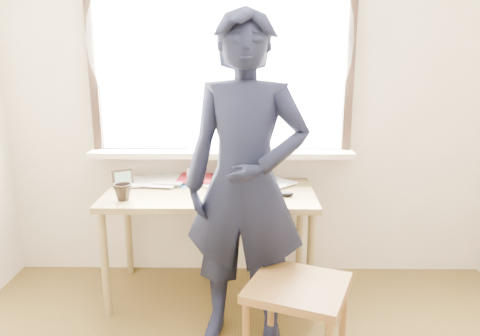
{
  "coord_description": "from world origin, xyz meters",
  "views": [
    {
      "loc": [
        -0.03,
        -1.31,
        1.65
      ],
      "look_at": [
        -0.06,
        0.95,
        1.07
      ],
      "focal_mm": 35.0,
      "sensor_mm": 36.0,
      "label": 1
    }
  ],
  "objects_px": {
    "mug_dark": "(123,192)",
    "work_chair": "(298,297)",
    "desk": "(210,202)",
    "laptop": "(249,185)",
    "mug_white": "(196,174)",
    "person": "(246,185)"
  },
  "relations": [
    {
      "from": "mug_dark",
      "to": "work_chair",
      "type": "height_order",
      "value": "mug_dark"
    },
    {
      "from": "laptop",
      "to": "mug_dark",
      "type": "height_order",
      "value": "laptop"
    },
    {
      "from": "mug_white",
      "to": "mug_dark",
      "type": "relative_size",
      "value": 1.22
    },
    {
      "from": "desk",
      "to": "mug_dark",
      "type": "relative_size",
      "value": 12.16
    },
    {
      "from": "desk",
      "to": "laptop",
      "type": "distance_m",
      "value": 0.29
    },
    {
      "from": "mug_white",
      "to": "mug_dark",
      "type": "xyz_separation_m",
      "value": [
        -0.41,
        -0.42,
        -0.0
      ]
    },
    {
      "from": "mug_dark",
      "to": "work_chair",
      "type": "relative_size",
      "value": 0.18
    },
    {
      "from": "desk",
      "to": "person",
      "type": "bearing_deg",
      "value": -64.79
    },
    {
      "from": "laptop",
      "to": "mug_white",
      "type": "distance_m",
      "value": 0.45
    },
    {
      "from": "mug_dark",
      "to": "work_chair",
      "type": "distance_m",
      "value": 1.25
    },
    {
      "from": "laptop",
      "to": "work_chair",
      "type": "distance_m",
      "value": 0.87
    },
    {
      "from": "mug_white",
      "to": "person",
      "type": "relative_size",
      "value": 0.07
    },
    {
      "from": "laptop",
      "to": "mug_white",
      "type": "height_order",
      "value": "laptop"
    },
    {
      "from": "work_chair",
      "to": "person",
      "type": "xyz_separation_m",
      "value": [
        -0.27,
        0.28,
        0.52
      ]
    },
    {
      "from": "desk",
      "to": "mug_white",
      "type": "distance_m",
      "value": 0.29
    },
    {
      "from": "person",
      "to": "mug_white",
      "type": "bearing_deg",
      "value": 126.37
    },
    {
      "from": "desk",
      "to": "work_chair",
      "type": "xyz_separation_m",
      "value": [
        0.5,
        -0.78,
        -0.25
      ]
    },
    {
      "from": "laptop",
      "to": "mug_dark",
      "type": "distance_m",
      "value": 0.8
    },
    {
      "from": "laptop",
      "to": "person",
      "type": "distance_m",
      "value": 0.49
    },
    {
      "from": "desk",
      "to": "person",
      "type": "relative_size",
      "value": 0.74
    },
    {
      "from": "mug_dark",
      "to": "person",
      "type": "height_order",
      "value": "person"
    },
    {
      "from": "mug_white",
      "to": "work_chair",
      "type": "relative_size",
      "value": 0.22
    }
  ]
}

